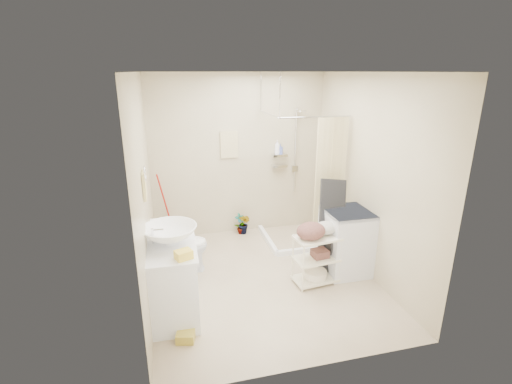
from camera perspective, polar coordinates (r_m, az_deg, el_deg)
floor at (r=5.03m, az=1.17°, el=-13.13°), size 3.20×3.20×0.00m
ceiling at (r=4.30m, az=1.41°, el=18.00°), size 2.80×3.20×0.04m
wall_back at (r=6.00m, az=-2.72°, el=5.51°), size 2.80×0.04×2.60m
wall_front at (r=3.08m, az=9.12°, el=-7.28°), size 2.80×0.04×2.60m
wall_left at (r=4.36m, az=-16.79°, el=-0.15°), size 0.04×3.20×2.60m
wall_right at (r=5.03m, az=16.87°, el=2.25°), size 0.04×3.20×2.60m
vanity at (r=4.29m, az=-12.66°, el=-12.94°), size 0.56×0.98×0.85m
sink at (r=4.07m, az=-13.13°, el=-6.42°), size 0.70×0.70×0.20m
counter_basket at (r=3.75m, az=-11.08°, el=-9.43°), size 0.19×0.17×0.09m
floor_basket at (r=4.07m, az=-10.81°, el=-20.83°), size 0.30×0.25×0.14m
toilet at (r=5.14m, az=-11.60°, el=-8.14°), size 0.73×0.43×0.74m
mop at (r=6.02m, az=-14.00°, el=-2.30°), size 0.13×0.13×1.13m
potted_plant_a at (r=6.21m, az=-2.45°, el=-4.93°), size 0.22×0.19×0.36m
potted_plant_b at (r=6.21m, az=-1.82°, el=-4.95°), size 0.25×0.24×0.35m
hanging_towel at (r=5.92m, az=-4.15°, el=7.27°), size 0.28×0.03×0.42m
towel_ring at (r=4.12m, az=-16.82°, el=1.27°), size 0.04×0.22×0.34m
tp_holder at (r=4.61m, az=-15.61°, el=-6.78°), size 0.08×0.12×0.14m
shower at (r=5.78m, az=6.70°, el=2.34°), size 1.10×1.10×2.10m
shampoo_bottle_a at (r=6.05m, az=3.29°, el=6.91°), size 0.10×0.11×0.23m
shampoo_bottle_b at (r=6.07m, az=3.77°, el=6.63°), size 0.10×0.10×0.17m
washing_machine at (r=5.16m, az=13.81°, el=-7.36°), size 0.60×0.62×0.87m
laundry_rack at (r=4.83m, az=9.28°, el=-9.58°), size 0.59×0.39×0.77m
ironing_board at (r=5.06m, az=11.58°, el=-5.08°), size 0.37×0.12×1.29m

